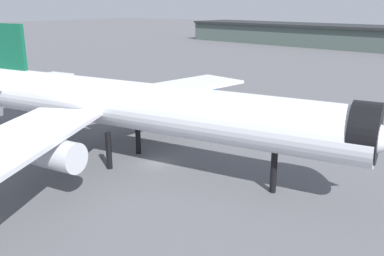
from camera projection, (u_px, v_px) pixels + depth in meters
The scene contains 6 objects.
ground at pixel (157, 164), 60.46m from camera, with size 900.00×900.00×0.00m, color #56565B.
airliner_near_gate at pixel (137, 107), 58.09m from camera, with size 69.16×62.65×19.23m.
terminal_building at pixel (354, 37), 212.22m from camera, with size 192.78×55.77×21.41m.
service_truck_front at pixel (210, 95), 98.49m from camera, with size 5.91×4.75×3.00m.
baggage_tug_wing at pixel (248, 101), 94.49m from camera, with size 3.06×3.58×1.85m.
traffic_cone_near_nose at pixel (57, 109), 90.43m from camera, with size 0.50×0.50×0.63m, color #F2600C.
Camera 1 is at (37.02, -42.89, 22.33)m, focal length 39.09 mm.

